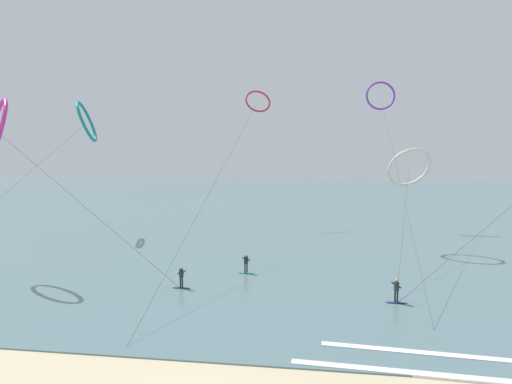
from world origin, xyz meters
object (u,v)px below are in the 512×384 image
(surfer_navy, at_px, (396,292))
(surfer_charcoal, at_px, (181,279))
(kite_violet, at_px, (381,96))
(kite_teal, at_px, (87,122))
(surfer_emerald, at_px, (246,265))
(kite_ivory, at_px, (409,168))
(kite_crimson, at_px, (258,102))

(surfer_navy, relative_size, surfer_charcoal, 1.00)
(kite_violet, relative_size, kite_teal, 1.29)
(surfer_emerald, height_order, kite_violet, kite_violet)
(kite_violet, bearing_deg, kite_teal, -166.22)
(kite_ivory, distance_m, kite_teal, 40.00)
(surfer_charcoal, height_order, kite_violet, kite_violet)
(kite_crimson, relative_size, kite_ivory, 2.33)
(surfer_emerald, relative_size, kite_crimson, 0.04)
(surfer_navy, bearing_deg, surfer_emerald, -142.61)
(surfer_navy, bearing_deg, kite_crimson, 178.34)
(surfer_navy, relative_size, kite_crimson, 0.04)
(surfer_navy, relative_size, kite_violet, 0.04)
(kite_violet, height_order, kite_teal, kite_violet)
(surfer_charcoal, distance_m, kite_crimson, 37.99)
(surfer_navy, height_order, kite_violet, kite_violet)
(surfer_charcoal, distance_m, kite_violet, 42.68)
(surfer_emerald, bearing_deg, kite_ivory, 156.41)
(surfer_charcoal, bearing_deg, kite_ivory, -98.24)
(surfer_charcoal, height_order, surfer_emerald, same)
(surfer_charcoal, bearing_deg, surfer_emerald, -88.03)
(kite_crimson, relative_size, kite_teal, 1.47)
(kite_violet, bearing_deg, kite_ivory, -90.77)
(kite_ivory, bearing_deg, kite_teal, -24.09)
(surfer_charcoal, xyz_separation_m, kite_ivory, (19.75, 16.53, 8.19))
(kite_ivory, bearing_deg, surfer_charcoal, 23.36)
(surfer_navy, distance_m, kite_crimson, 41.64)
(surfer_charcoal, relative_size, kite_violet, 0.04)
(surfer_navy, xyz_separation_m, kite_violet, (3.27, 34.92, 18.10))
(kite_violet, distance_m, kite_ivory, 19.84)
(surfer_charcoal, distance_m, kite_teal, 32.32)
(kite_crimson, bearing_deg, surfer_navy, -91.62)
(kite_violet, bearing_deg, surfer_emerald, -120.74)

